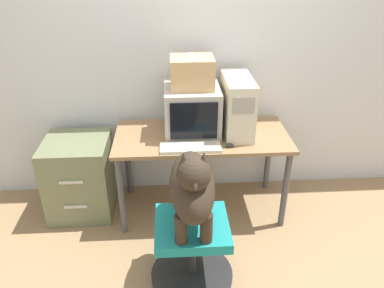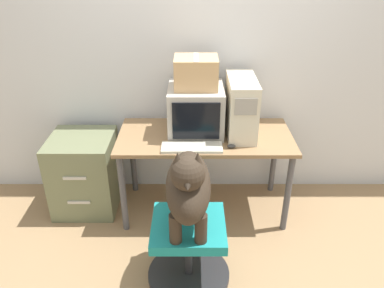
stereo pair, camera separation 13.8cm
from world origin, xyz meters
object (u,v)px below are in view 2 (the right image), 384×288
Objects in this scene: pc_tower at (240,107)px; cardboard_box at (195,73)px; keyboard at (191,147)px; office_chair at (188,250)px; dog at (188,186)px; crt_monitor at (195,110)px; filing_cabinet at (85,173)px.

cardboard_box is at bearing 174.63° from pc_tower.
pc_tower is 0.52m from keyboard.
office_chair is 1.74× the size of cardboard_box.
keyboard is 0.58m from dog.
keyboard is (-0.38, -0.27, -0.21)m from pc_tower.
crt_monitor is 0.97× the size of keyboard.
dog is 1.32m from filing_cabinet.
office_chair is 1.22m from filing_cabinet.
keyboard is 1.38× the size of cardboard_box.
pc_tower is 1.11× the size of keyboard.
cardboard_box is (0.00, 0.00, 0.30)m from crt_monitor.
pc_tower reaches higher than dog.
pc_tower is 0.75× the size of filing_cabinet.
office_chair is at bearing -116.21° from pc_tower.
office_chair is 0.54m from dog.
crt_monitor is at bearing 175.25° from pc_tower.
cardboard_box is (-0.35, 0.03, 0.26)m from pc_tower.
crt_monitor is 0.66× the size of filing_cabinet.
cardboard_box reaches higher than dog.
filing_cabinet is (-0.90, 0.83, 0.09)m from office_chair.
crt_monitor reaches higher than keyboard.
cardboard_box is (0.05, 0.88, 0.42)m from dog.
dog is at bearing -93.43° from cardboard_box.
pc_tower is at bearing 64.57° from dog.
pc_tower reaches higher than crt_monitor.
crt_monitor is 0.88× the size of pc_tower.
dog is (-0.05, -0.88, -0.12)m from crt_monitor.
cardboard_box is at bearing 86.57° from dog.
dog reaches higher than filing_cabinet.
cardboard_box is at bearing 90.00° from crt_monitor.
office_chair is at bearing -93.56° from crt_monitor.
cardboard_box is (0.05, 0.86, 0.96)m from office_chair.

